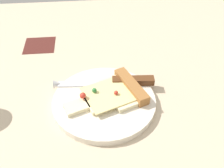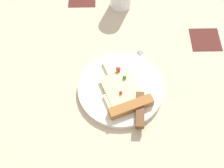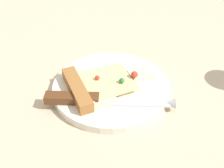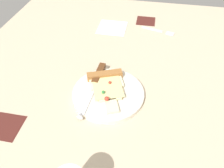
# 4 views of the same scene
# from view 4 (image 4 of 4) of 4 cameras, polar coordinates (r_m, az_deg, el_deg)

# --- Properties ---
(ground_plane) EXTENTS (1.33, 1.33, 0.03)m
(ground_plane) POSITION_cam_4_polar(r_m,az_deg,el_deg) (0.77, 6.37, -0.07)
(ground_plane) COLOR #C6B293
(ground_plane) RESTS_ON ground
(plate) EXTENTS (0.23, 0.23, 0.02)m
(plate) POSITION_cam_4_polar(r_m,az_deg,el_deg) (0.71, -1.01, -2.54)
(plate) COLOR silver
(plate) RESTS_ON ground_plane
(pizza_slice) EXTENTS (0.19, 0.14, 0.03)m
(pizza_slice) POSITION_cam_4_polar(r_m,az_deg,el_deg) (0.71, -1.39, -0.20)
(pizza_slice) COLOR beige
(pizza_slice) RESTS_ON plate
(knife) EXTENTS (0.24, 0.04, 0.02)m
(knife) POSITION_cam_4_polar(r_m,az_deg,el_deg) (0.72, -4.53, 0.35)
(knife) COLOR silver
(knife) RESTS_ON plate
(fork) EXTENTS (0.06, 0.15, 0.01)m
(fork) POSITION_cam_4_polar(r_m,az_deg,el_deg) (1.05, 12.40, 13.58)
(fork) COLOR silver
(fork) RESTS_ON ground_plane
(napkin) EXTENTS (0.13, 0.13, 0.00)m
(napkin) POSITION_cam_4_polar(r_m,az_deg,el_deg) (1.05, 0.03, 14.69)
(napkin) COLOR white
(napkin) RESTS_ON ground_plane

